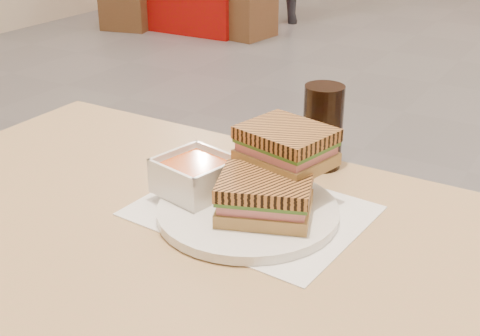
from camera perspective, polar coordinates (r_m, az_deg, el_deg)
The scene contains 9 objects.
main_table at distance 0.98m, azimuth -2.40°, elevation -12.10°, with size 1.20×0.70×0.75m.
tray_liner at distance 0.99m, azimuth 1.04°, elevation -3.85°, with size 0.35×0.28×0.00m.
plate at distance 0.97m, azimuth 0.71°, elevation -3.89°, with size 0.28×0.28×0.01m.
soup_bowl at distance 1.00m, azimuth -4.01°, elevation -0.79°, with size 0.13×0.13×0.06m.
panini_lower at distance 0.93m, azimuth 2.27°, elevation -2.53°, with size 0.16×0.15×0.06m.
panini_upper at distance 0.98m, azimuth 4.17°, elevation 2.01°, with size 0.15×0.14×0.06m.
cola_glass at distance 1.12m, azimuth 7.42°, elevation 3.68°, with size 0.07×0.07×0.15m.
bg_chair_0l at distance 5.70m, azimuth -9.88°, elevation 14.49°, with size 0.48×0.48×0.45m.
bg_chair_0r at distance 5.30m, azimuth 0.45°, elevation 14.04°, with size 0.44×0.44×0.44m.
Camera 1 is at (0.46, -2.75, 1.23)m, focal length 47.61 mm.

